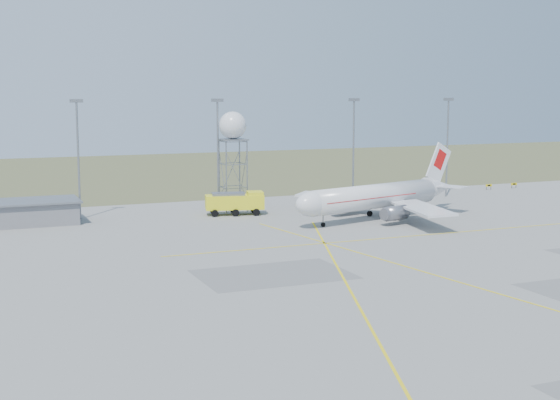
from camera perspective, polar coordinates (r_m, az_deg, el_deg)
name	(u,v)px	position (r m, az deg, el deg)	size (l,w,h in m)	color
ground	(489,287)	(90.92, 15.05, -6.15)	(400.00, 400.00, 0.00)	gray
grass_strip	(168,171)	(217.45, -8.16, 2.10)	(400.00, 120.00, 0.03)	#4D5931
building_grey	(20,213)	(135.14, -18.48, -0.89)	(19.00, 10.00, 3.90)	slate
mast_a	(78,149)	(137.11, -14.56, 3.64)	(2.20, 0.50, 20.50)	gray
mast_b	(218,145)	(142.85, -4.57, 4.03)	(2.20, 0.50, 20.50)	gray
mast_c	(354,141)	(153.92, 5.40, 4.29)	(2.20, 0.50, 20.50)	gray
mast_d	(447,139)	(165.45, 12.15, 4.40)	(2.20, 0.50, 20.50)	gray
taxi_sign_near	(489,186)	(180.47, 15.02, 1.02)	(1.60, 0.17, 1.20)	black
taxi_sign_far	(514,184)	(184.83, 16.74, 1.11)	(1.60, 0.17, 1.20)	black
airliner_main	(376,197)	(134.27, 7.05, 0.23)	(36.59, 34.73, 12.63)	silver
radar_tower	(233,155)	(143.17, -3.46, 3.29)	(5.02, 5.02, 18.17)	gray
fire_truck	(236,204)	(138.62, -3.22, -0.28)	(10.81, 6.02, 4.12)	yellow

